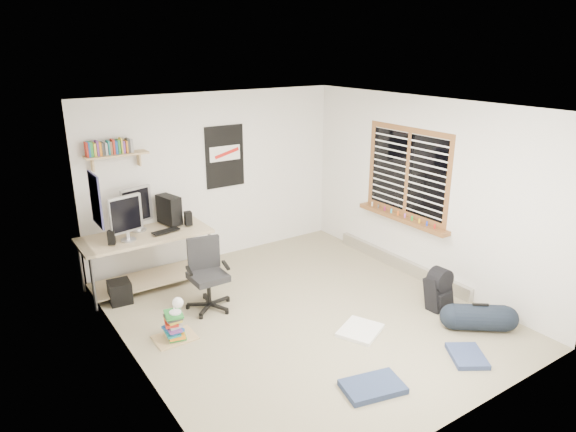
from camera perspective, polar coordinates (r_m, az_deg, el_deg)
floor at (r=6.38m, az=1.70°, el=-10.93°), size 4.00×4.50×0.01m
ceiling at (r=5.59m, az=1.95°, el=12.09°), size 4.00×4.50×0.01m
back_wall at (r=7.73m, az=-8.01°, el=4.28°), size 4.00×0.01×2.50m
left_wall at (r=5.03m, az=-17.12°, el=-4.29°), size 0.01×4.50×2.50m
right_wall at (r=7.17m, az=14.95°, el=2.70°), size 0.01×4.50×2.50m
desk at (r=7.18m, az=-15.38°, el=-4.83°), size 1.82×1.15×0.77m
monitor_left at (r=6.78m, az=-17.51°, el=-0.60°), size 0.44×0.19×0.47m
monitor_right at (r=7.11m, az=-16.42°, el=0.42°), size 0.45×0.23×0.48m
pc_tower at (r=7.26m, az=-13.08°, el=0.69°), size 0.26×0.40×0.39m
keyboard at (r=7.00m, az=-13.40°, el=-1.63°), size 0.38×0.18×0.02m
speaker_left at (r=6.74m, az=-19.02°, el=-2.25°), size 0.11×0.11×0.17m
speaker_right at (r=7.16m, az=-11.03°, el=-0.26°), size 0.11×0.11×0.19m
office_chair at (r=6.37m, az=-8.89°, el=-6.18°), size 0.69×0.69×0.89m
wall_shelf at (r=7.01m, az=-18.52°, el=6.47°), size 0.80×0.22×0.24m
poster_back_wall at (r=7.70m, az=-7.02°, el=6.57°), size 0.62×0.03×0.92m
poster_left_wall at (r=6.06m, az=-20.60°, el=1.71°), size 0.02×0.42×0.60m
window at (r=7.27m, az=13.04°, el=4.70°), size 0.10×1.50×1.26m
baseboard_heater at (r=7.71m, az=12.33°, el=-5.15°), size 0.08×2.50×0.18m
backpack at (r=6.71m, az=16.37°, el=-8.19°), size 0.33×0.27×0.43m
duffel_bag at (r=6.40m, az=20.43°, el=-10.61°), size 0.43×0.43×0.60m
tshirt at (r=6.08m, az=8.02°, el=-12.48°), size 0.62×0.58×0.04m
jeans_a at (r=5.22m, az=9.40°, el=-18.21°), size 0.65×0.49×0.06m
jeans_b at (r=5.89m, az=19.28°, el=-14.48°), size 0.52×0.56×0.06m
book_stack at (r=5.98m, az=-12.55°, el=-11.89°), size 0.42×0.35×0.28m
desk_lamp at (r=5.85m, az=-12.45°, el=-9.98°), size 0.19×0.25×0.22m
subwoofer at (r=6.92m, az=-18.17°, el=-8.06°), size 0.29×0.29×0.30m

